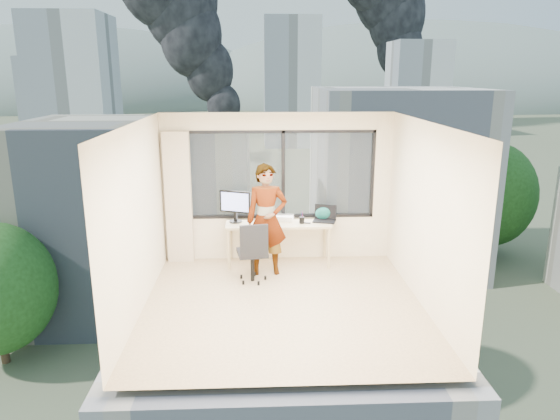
{
  "coord_description": "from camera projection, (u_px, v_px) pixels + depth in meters",
  "views": [
    {
      "loc": [
        -0.35,
        -6.78,
        3.23
      ],
      "look_at": [
        0.0,
        1.0,
        1.15
      ],
      "focal_mm": 32.81,
      "sensor_mm": 36.0,
      "label": 1
    }
  ],
  "objects": [
    {
      "name": "far_tower_b",
      "position": [
        291.0,
        83.0,
        123.29
      ],
      "size": [
        13.0,
        13.0,
        30.0
      ],
      "primitive_type": "cube",
      "color": "silver",
      "rests_on": "exterior_ground"
    },
    {
      "name": "person",
      "position": [
        267.0,
        220.0,
        8.35
      ],
      "size": [
        0.69,
        0.48,
        1.84
      ],
      "primitive_type": "imported",
      "rotation": [
        0.0,
        0.0,
        0.05
      ],
      "color": "#2D2D33",
      "rests_on": "floor"
    },
    {
      "name": "near_bldg_b",
      "position": [
        394.0,
        179.0,
        46.13
      ],
      "size": [
        14.0,
        13.0,
        16.0
      ],
      "primitive_type": "cube",
      "color": "white",
      "rests_on": "exterior_ground"
    },
    {
      "name": "cellphone",
      "position": [
        307.0,
        223.0,
        8.75
      ],
      "size": [
        0.13,
        0.08,
        0.01
      ],
      "primitive_type": "cube",
      "rotation": [
        0.0,
        0.0,
        -0.26
      ],
      "color": "black",
      "rests_on": "desk"
    },
    {
      "name": "exterior_ground",
      "position": [
        259.0,
        145.0,
        126.82
      ],
      "size": [
        400.0,
        400.0,
        0.04
      ],
      "primitive_type": "cube",
      "color": "#515B3D",
      "rests_on": "ground"
    },
    {
      "name": "far_tower_c",
      "position": [
        417.0,
        89.0,
        144.7
      ],
      "size": [
        15.0,
        15.0,
        26.0
      ],
      "primitive_type": "cube",
      "color": "silver",
      "rests_on": "exterior_ground"
    },
    {
      "name": "handbag",
      "position": [
        323.0,
        213.0,
        8.96
      ],
      "size": [
        0.31,
        0.22,
        0.22
      ],
      "primitive_type": "ellipsoid",
      "rotation": [
        0.0,
        0.0,
        -0.27
      ],
      "color": "#0B453E",
      "rests_on": "desk"
    },
    {
      "name": "wall_front",
      "position": [
        293.0,
        273.0,
        5.13
      ],
      "size": [
        4.0,
        0.01,
        2.6
      ],
      "primitive_type": "cube",
      "color": "beige",
      "rests_on": "ground"
    },
    {
      "name": "monitor",
      "position": [
        235.0,
        206.0,
        8.76
      ],
      "size": [
        0.57,
        0.31,
        0.56
      ],
      "primitive_type": null,
      "rotation": [
        0.0,
        0.0,
        -0.36
      ],
      "color": "black",
      "rests_on": "desk"
    },
    {
      "name": "floor",
      "position": [
        283.0,
        305.0,
        7.39
      ],
      "size": [
        4.0,
        4.0,
        0.01
      ],
      "primitive_type": "cube",
      "color": "#CFB487",
      "rests_on": "ground"
    },
    {
      "name": "laptop",
      "position": [
        324.0,
        215.0,
        8.83
      ],
      "size": [
        0.48,
        0.49,
        0.25
      ],
      "primitive_type": null,
      "rotation": [
        0.0,
        0.0,
        -0.28
      ],
      "color": "black",
      "rests_on": "desk"
    },
    {
      "name": "chair",
      "position": [
        252.0,
        251.0,
        8.12
      ],
      "size": [
        0.59,
        0.59,
        1.02
      ],
      "primitive_type": null,
      "rotation": [
        0.0,
        0.0,
        0.16
      ],
      "color": "black",
      "rests_on": "floor"
    },
    {
      "name": "curtain",
      "position": [
        178.0,
        198.0,
        8.84
      ],
      "size": [
        0.45,
        0.14,
        2.3
      ],
      "primitive_type": "cube",
      "color": "beige",
      "rests_on": "floor"
    },
    {
      "name": "hill_a",
      "position": [
        63.0,
        102.0,
        314.68
      ],
      "size": [
        288.0,
        216.0,
        90.0
      ],
      "primitive_type": "ellipsoid",
      "color": "slate",
      "rests_on": "exterior_ground"
    },
    {
      "name": "pen_cup",
      "position": [
        302.0,
        220.0,
        8.74
      ],
      "size": [
        0.11,
        0.11,
        0.11
      ],
      "primitive_type": "cylinder",
      "rotation": [
        0.0,
        0.0,
        0.3
      ],
      "color": "black",
      "rests_on": "desk"
    },
    {
      "name": "tree_b",
      "position": [
        340.0,
        319.0,
        27.39
      ],
      "size": [
        7.6,
        7.6,
        9.0
      ],
      "primitive_type": null,
      "color": "#1F4416",
      "rests_on": "exterior_ground"
    },
    {
      "name": "far_tower_d",
      "position": [
        54.0,
        95.0,
        150.35
      ],
      "size": [
        16.0,
        14.0,
        22.0
      ],
      "primitive_type": "cube",
      "color": "silver",
      "rests_on": "exterior_ground"
    },
    {
      "name": "desk",
      "position": [
        278.0,
        243.0,
        8.9
      ],
      "size": [
        1.8,
        0.6,
        0.75
      ],
      "primitive_type": "cube",
      "color": "tan",
      "rests_on": "floor"
    },
    {
      "name": "far_tower_a",
      "position": [
        75.0,
        91.0,
        97.57
      ],
      "size": [
        14.0,
        14.0,
        28.0
      ],
      "primitive_type": "cube",
      "color": "silver",
      "rests_on": "exterior_ground"
    },
    {
      "name": "ceiling",
      "position": [
        283.0,
        123.0,
        6.72
      ],
      "size": [
        4.0,
        4.0,
        0.01
      ],
      "primitive_type": "cube",
      "color": "white",
      "rests_on": "ground"
    },
    {
      "name": "wall_right",
      "position": [
        426.0,
        216.0,
        7.14
      ],
      "size": [
        0.01,
        4.0,
        2.6
      ],
      "primitive_type": "cube",
      "color": "beige",
      "rests_on": "ground"
    },
    {
      "name": "near_bldg_a",
      "position": [
        141.0,
        217.0,
        37.77
      ],
      "size": [
        16.0,
        12.0,
        14.0
      ],
      "primitive_type": "cube",
      "color": "beige",
      "rests_on": "exterior_ground"
    },
    {
      "name": "window_wall",
      "position": [
        280.0,
        175.0,
        8.93
      ],
      "size": [
        3.3,
        0.16,
        1.55
      ],
      "primitive_type": null,
      "color": "black",
      "rests_on": "ground"
    },
    {
      "name": "game_console",
      "position": [
        284.0,
        217.0,
        8.97
      ],
      "size": [
        0.38,
        0.34,
        0.08
      ],
      "primitive_type": "cube",
      "rotation": [
        0.0,
        0.0,
        -0.21
      ],
      "color": "white",
      "rests_on": "desk"
    },
    {
      "name": "wall_left",
      "position": [
        137.0,
        220.0,
        6.97
      ],
      "size": [
        0.01,
        4.0,
        2.6
      ],
      "primitive_type": "cube",
      "color": "beige",
      "rests_on": "ground"
    },
    {
      "name": "hill_b",
      "position": [
        415.0,
        102.0,
        324.14
      ],
      "size": [
        300.0,
        220.0,
        96.0
      ],
      "primitive_type": "ellipsoid",
      "color": "slate",
      "rests_on": "exterior_ground"
    },
    {
      "name": "tree_c",
      "position": [
        490.0,
        205.0,
        49.27
      ],
      "size": [
        8.4,
        8.4,
        10.0
      ],
      "primitive_type": null,
      "color": "#1F4416",
      "rests_on": "exterior_ground"
    }
  ]
}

